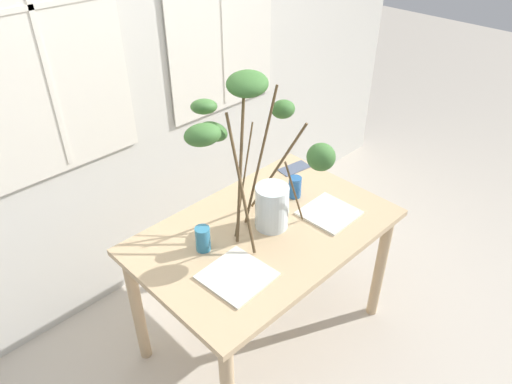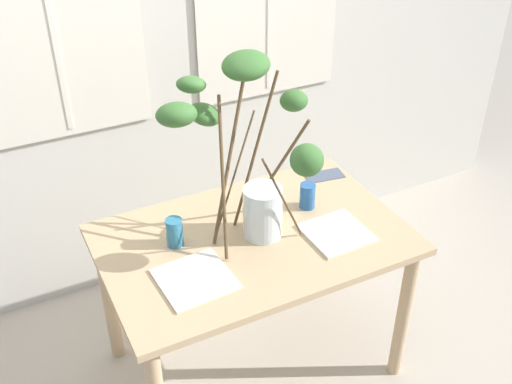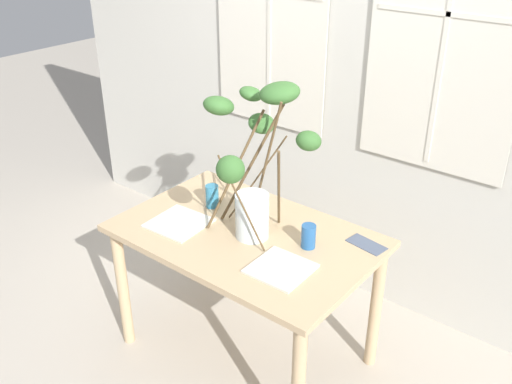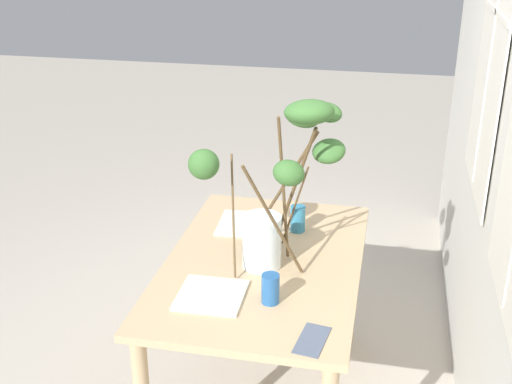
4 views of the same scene
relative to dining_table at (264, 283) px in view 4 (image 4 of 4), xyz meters
The scene contains 7 objects.
dining_table is the anchor object (origin of this frame).
vase_with_branches 0.49m from the dining_table, 80.70° to the left, with size 0.69×0.64×0.74m.
drinking_glass_blue_left 0.37m from the dining_table, 162.34° to the left, with size 0.07×0.07×0.12m, color teal.
drinking_glass_blue_right 0.36m from the dining_table, 15.77° to the left, with size 0.07×0.07×0.12m, color #235693.
plate_square_left 0.37m from the dining_table, 156.06° to the right, with size 0.27×0.27×0.01m, color silver.
plate_square_right 0.37m from the dining_table, 24.03° to the right, with size 0.25×0.25×0.01m, color silver.
napkin_folded 0.60m from the dining_table, 27.85° to the left, with size 0.19×0.09×0.00m, color #4C566B.
Camera 4 is at (2.40, 0.47, 2.13)m, focal length 46.20 mm.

